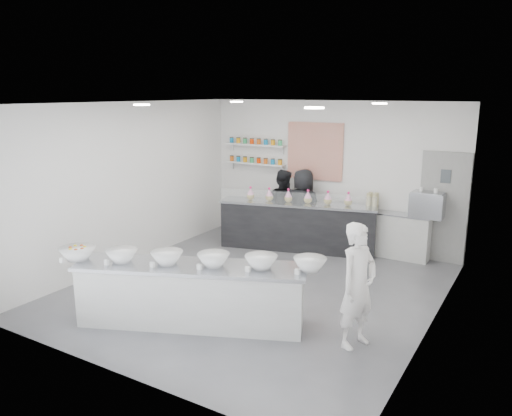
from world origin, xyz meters
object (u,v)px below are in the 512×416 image
at_px(espresso_machine, 427,205).
at_px(prep_counter, 191,295).
at_px(staff_right, 303,207).
at_px(back_bar, 297,226).
at_px(woman_prep, 358,286).
at_px(espresso_ledge, 398,236).
at_px(staff_left, 282,206).

bearing_deg(espresso_machine, prep_counter, -116.76).
bearing_deg(espresso_machine, staff_right, -175.83).
distance_m(back_bar, woman_prep, 4.00).
xyz_separation_m(espresso_ledge, staff_left, (-2.46, -0.18, 0.34)).
xyz_separation_m(back_bar, woman_prep, (2.40, -3.19, 0.32)).
bearing_deg(espresso_ledge, staff_left, -175.82).
bearing_deg(woman_prep, staff_right, 54.43).
relative_size(espresso_machine, staff_left, 0.38).
relative_size(staff_left, staff_right, 0.97).
height_order(prep_counter, staff_left, staff_left).
height_order(prep_counter, staff_right, staff_right).
xyz_separation_m(prep_counter, espresso_machine, (2.18, 4.33, 0.68)).
height_order(back_bar, woman_prep, woman_prep).
bearing_deg(prep_counter, staff_left, 77.72).
bearing_deg(woman_prep, espresso_machine, 19.60).
xyz_separation_m(prep_counter, back_bar, (-0.23, 3.79, 0.06)).
bearing_deg(staff_left, prep_counter, 99.13).
height_order(prep_counter, espresso_machine, espresso_machine).
bearing_deg(back_bar, espresso_machine, -1.88).
relative_size(prep_counter, back_bar, 1.00).
bearing_deg(woman_prep, prep_counter, 125.24).
bearing_deg(espresso_machine, staff_left, -176.52).
height_order(espresso_machine, staff_left, staff_left).
distance_m(espresso_ledge, staff_left, 2.49).
bearing_deg(staff_right, prep_counter, 93.33).
height_order(espresso_ledge, staff_left, staff_left).
height_order(woman_prep, staff_right, staff_right).
bearing_deg(staff_left, espresso_ledge, -177.25).
distance_m(back_bar, espresso_machine, 2.55).
relative_size(espresso_machine, staff_right, 0.37).
distance_m(back_bar, staff_right, 0.49).
bearing_deg(back_bar, staff_left, 132.06).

